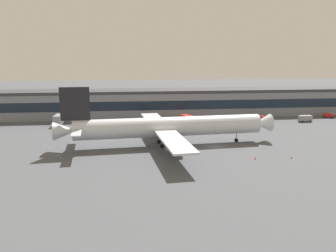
% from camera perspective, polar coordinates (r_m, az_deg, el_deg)
% --- Properties ---
extents(ground_plane, '(600.00, 600.00, 0.00)m').
position_cam_1_polar(ground_plane, '(102.01, 7.68, -3.35)').
color(ground_plane, '#4C4F54').
extents(terminal_building, '(176.66, 16.43, 11.66)m').
position_cam_1_polar(terminal_building, '(153.81, 2.55, 3.89)').
color(terminal_building, gray).
rests_on(terminal_building, ground_plane).
extents(airliner, '(64.55, 55.43, 17.58)m').
position_cam_1_polar(airliner, '(101.07, -0.23, -0.15)').
color(airliner, silver).
rests_on(airliner, ground_plane).
extents(pushback_tractor, '(5.43, 4.24, 1.75)m').
position_cam_1_polar(pushback_tractor, '(148.25, 14.55, 1.39)').
color(pushback_tractor, red).
rests_on(pushback_tractor, ground_plane).
extents(fuel_truck, '(5.98, 8.81, 3.35)m').
position_cam_1_polar(fuel_truck, '(134.14, 3.43, 1.08)').
color(fuel_truck, red).
rests_on(fuel_truck, ground_plane).
extents(crew_van, '(5.32, 2.54, 2.55)m').
position_cam_1_polar(crew_van, '(149.60, 21.55, 1.20)').
color(crew_van, gray).
rests_on(crew_van, ground_plane).
extents(follow_me_car, '(4.71, 4.03, 1.85)m').
position_cam_1_polar(follow_me_car, '(163.55, 24.76, 1.62)').
color(follow_me_car, red).
rests_on(follow_me_car, ground_plane).
extents(catering_truck, '(2.91, 7.31, 4.15)m').
position_cam_1_polar(catering_truck, '(137.34, -17.52, 0.98)').
color(catering_truck, gray).
rests_on(catering_truck, ground_plane).
extents(belt_loader, '(5.36, 6.36, 1.95)m').
position_cam_1_polar(belt_loader, '(137.30, -0.59, 1.03)').
color(belt_loader, red).
rests_on(belt_loader, ground_plane).
extents(traffic_cone_0, '(0.45, 0.45, 0.56)m').
position_cam_1_polar(traffic_cone_0, '(94.68, 19.62, -4.90)').
color(traffic_cone_0, '#F2590C').
rests_on(traffic_cone_0, ground_plane).
extents(traffic_cone_1, '(0.49, 0.49, 0.61)m').
position_cam_1_polar(traffic_cone_1, '(91.38, 14.10, -5.13)').
color(traffic_cone_1, '#F2590C').
rests_on(traffic_cone_1, ground_plane).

